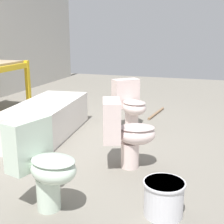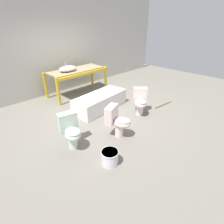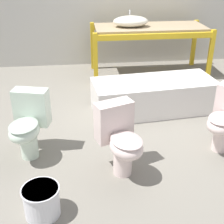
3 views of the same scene
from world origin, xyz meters
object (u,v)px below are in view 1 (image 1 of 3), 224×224
Objects in this scene: toilet_near at (125,131)px; toilet_extra at (130,103)px; bathtub_main at (46,117)px; bucket_white at (164,197)px; toilet_far at (42,162)px.

toilet_extra is (1.22, 0.28, 0.00)m from toilet_near.
toilet_extra is at bearing -7.62° from toilet_near.
toilet_extra is (0.57, -1.02, 0.13)m from bathtub_main.
toilet_near is (-0.65, -1.30, 0.13)m from bathtub_main.
toilet_near is at bearing 35.00° from bucket_white.
toilet_near is at bearing -8.75° from toilet_far.
bathtub_main is at bearing 165.82° from toilet_extra.
bucket_white is at bearing -63.62° from toilet_far.
toilet_far is (-1.59, -0.90, 0.13)m from bathtub_main.
bathtub_main reaches higher than bucket_white.
toilet_far is 2.16m from toilet_extra.
toilet_far is 0.98m from bucket_white.
toilet_near reaches higher than bathtub_main.
bucket_white is at bearing -165.54° from toilet_near.
toilet_near is 0.94m from bucket_white.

